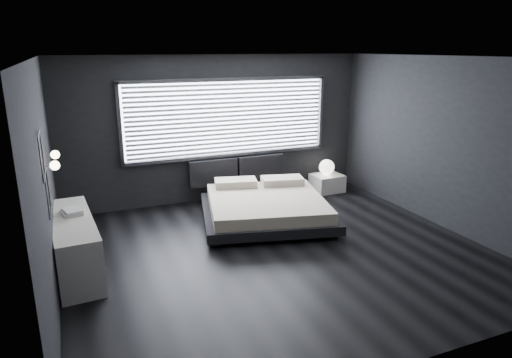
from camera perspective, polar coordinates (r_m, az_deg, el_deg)
name	(u,v)px	position (r m, az deg, el deg)	size (l,w,h in m)	color
room	(279,160)	(6.40, 2.94, 2.35)	(6.04, 6.00, 2.80)	black
window	(229,118)	(8.89, -3.43, 7.61)	(4.14, 0.09, 1.52)	white
headboard	(237,170)	(9.10, -2.37, 1.12)	(1.96, 0.16, 0.52)	black
sconce_near	(55,165)	(5.81, -23.88, 1.56)	(0.18, 0.11, 0.11)	silver
sconce_far	(55,155)	(6.40, -23.85, 2.80)	(0.18, 0.11, 0.11)	silver
wall_art_upper	(41,156)	(5.17, -25.24, 2.60)	(0.01, 0.48, 0.48)	#47474C
wall_art_lower	(48,193)	(5.53, -24.59, -1.58)	(0.01, 0.48, 0.48)	#47474C
bed	(266,206)	(7.96, 1.24, -3.42)	(2.60, 2.53, 0.56)	black
nightstand	(327,183)	(9.70, 8.87, -0.49)	(0.61, 0.51, 0.36)	white
orb_lamp	(327,167)	(9.64, 8.83, 1.48)	(0.32, 0.32, 0.32)	white
dresser	(75,244)	(6.66, -21.74, -7.60)	(0.65, 1.90, 0.75)	white
book_stack	(72,211)	(6.69, -22.01, -3.78)	(0.30, 0.37, 0.07)	silver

